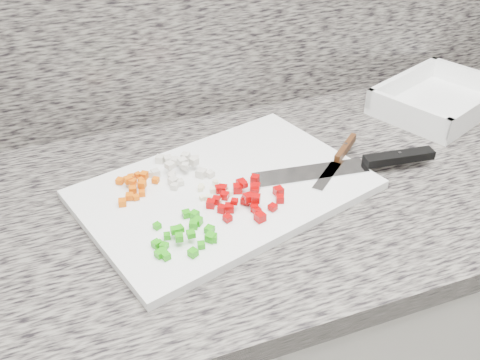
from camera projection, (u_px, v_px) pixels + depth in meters
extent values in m
cube|color=beige|center=(269.00, 349.00, 1.23)|extent=(3.92, 0.62, 0.86)
cube|color=slate|center=(276.00, 191.00, 0.98)|extent=(3.96, 0.64, 0.04)
cube|color=white|center=(225.00, 189.00, 0.93)|extent=(0.55, 0.44, 0.02)
cube|color=#DC5804|center=(138.00, 175.00, 0.95)|extent=(0.01, 0.01, 0.01)
cube|color=#DC5804|center=(133.00, 181.00, 0.91)|extent=(0.02, 0.02, 0.01)
cube|color=#DC5804|center=(141.00, 185.00, 0.92)|extent=(0.01, 0.01, 0.01)
cube|color=#DC5804|center=(133.00, 184.00, 0.93)|extent=(0.01, 0.01, 0.01)
cube|color=#DC5804|center=(133.00, 190.00, 0.91)|extent=(0.01, 0.01, 0.01)
cube|color=#DC5804|center=(122.00, 202.00, 0.88)|extent=(0.01, 0.01, 0.01)
cube|color=#DC5804|center=(120.00, 181.00, 0.93)|extent=(0.02, 0.02, 0.01)
cube|color=#DC5804|center=(144.00, 175.00, 0.94)|extent=(0.02, 0.02, 0.01)
cube|color=#DC5804|center=(131.00, 177.00, 0.94)|extent=(0.01, 0.01, 0.01)
cube|color=#DC5804|center=(130.00, 196.00, 0.89)|extent=(0.02, 0.02, 0.01)
cube|color=#DC5804|center=(142.00, 193.00, 0.90)|extent=(0.01, 0.01, 0.01)
cube|color=#DC5804|center=(136.00, 197.00, 0.89)|extent=(0.01, 0.01, 0.01)
cube|color=#DC5804|center=(128.00, 180.00, 0.92)|extent=(0.01, 0.01, 0.01)
cube|color=#DC5804|center=(156.00, 180.00, 0.93)|extent=(0.02, 0.02, 0.01)
cube|color=#DC5804|center=(142.00, 184.00, 0.91)|extent=(0.02, 0.02, 0.01)
cube|color=#DC5804|center=(141.00, 180.00, 0.94)|extent=(0.01, 0.01, 0.01)
cube|color=beige|center=(194.00, 161.00, 0.96)|extent=(0.02, 0.02, 0.01)
cube|color=beige|center=(155.00, 173.00, 0.95)|extent=(0.02, 0.02, 0.01)
cube|color=beige|center=(200.00, 173.00, 0.95)|extent=(0.02, 0.02, 0.01)
cube|color=beige|center=(210.00, 174.00, 0.95)|extent=(0.02, 0.02, 0.01)
cube|color=beige|center=(196.00, 159.00, 0.99)|extent=(0.01, 0.01, 0.01)
cube|color=beige|center=(191.00, 159.00, 0.99)|extent=(0.02, 0.02, 0.01)
cube|color=beige|center=(160.00, 159.00, 0.99)|extent=(0.02, 0.02, 0.01)
cube|color=beige|center=(172.00, 174.00, 0.95)|extent=(0.02, 0.02, 0.01)
cube|color=beige|center=(170.00, 160.00, 0.99)|extent=(0.02, 0.02, 0.01)
cube|color=beige|center=(202.00, 173.00, 0.95)|extent=(0.02, 0.02, 0.01)
cube|color=beige|center=(174.00, 186.00, 0.92)|extent=(0.02, 0.02, 0.01)
cube|color=beige|center=(170.00, 165.00, 0.95)|extent=(0.02, 0.02, 0.01)
cube|color=beige|center=(153.00, 174.00, 0.95)|extent=(0.02, 0.02, 0.01)
cube|color=beige|center=(176.00, 161.00, 0.98)|extent=(0.02, 0.02, 0.01)
cube|color=beige|center=(172.00, 177.00, 0.94)|extent=(0.01, 0.01, 0.01)
cube|color=beige|center=(185.00, 157.00, 0.97)|extent=(0.02, 0.02, 0.01)
cube|color=beige|center=(182.00, 162.00, 0.96)|extent=(0.02, 0.02, 0.01)
cube|color=beige|center=(173.00, 181.00, 0.93)|extent=(0.02, 0.02, 0.01)
cube|color=beige|center=(168.00, 159.00, 0.99)|extent=(0.01, 0.01, 0.01)
cube|color=beige|center=(185.00, 166.00, 0.95)|extent=(0.02, 0.02, 0.01)
cube|color=beige|center=(180.00, 182.00, 0.93)|extent=(0.01, 0.01, 0.01)
cube|color=#219B0E|center=(157.00, 226.00, 0.83)|extent=(0.01, 0.01, 0.01)
cube|color=#219B0E|center=(210.00, 230.00, 0.82)|extent=(0.02, 0.02, 0.01)
cube|color=#219B0E|center=(164.00, 246.00, 0.79)|extent=(0.02, 0.02, 0.01)
cube|color=#219B0E|center=(179.00, 237.00, 0.79)|extent=(0.01, 0.01, 0.01)
cube|color=#219B0E|center=(195.00, 215.00, 0.85)|extent=(0.02, 0.02, 0.01)
cube|color=#219B0E|center=(159.00, 244.00, 0.80)|extent=(0.01, 0.01, 0.01)
cube|color=#219B0E|center=(213.00, 238.00, 0.81)|extent=(0.02, 0.02, 0.01)
cube|color=#219B0E|center=(159.00, 254.00, 0.78)|extent=(0.02, 0.02, 0.01)
cube|color=#219B0E|center=(163.00, 252.00, 0.78)|extent=(0.01, 0.01, 0.01)
cube|color=#219B0E|center=(167.00, 236.00, 0.81)|extent=(0.01, 0.01, 0.01)
cube|color=#219B0E|center=(179.00, 229.00, 0.81)|extent=(0.01, 0.01, 0.01)
cube|color=#219B0E|center=(201.00, 245.00, 0.79)|extent=(0.01, 0.01, 0.01)
cube|color=#219B0E|center=(193.00, 253.00, 0.78)|extent=(0.02, 0.02, 0.01)
cube|color=#219B0E|center=(175.00, 230.00, 0.81)|extent=(0.01, 0.01, 0.01)
cube|color=#219B0E|center=(166.00, 256.00, 0.77)|extent=(0.01, 0.01, 0.01)
cube|color=#219B0E|center=(211.00, 237.00, 0.80)|extent=(0.02, 0.02, 0.01)
cube|color=#219B0E|center=(156.00, 244.00, 0.79)|extent=(0.02, 0.02, 0.01)
cube|color=#219B0E|center=(198.00, 221.00, 0.84)|extent=(0.02, 0.02, 0.01)
cube|color=#219B0E|center=(194.00, 225.00, 0.83)|extent=(0.02, 0.02, 0.01)
cube|color=#219B0E|center=(191.00, 234.00, 0.80)|extent=(0.01, 0.01, 0.01)
cube|color=#219B0E|center=(186.00, 214.00, 0.85)|extent=(0.01, 0.01, 0.01)
cube|color=#9F0203|center=(254.00, 207.00, 0.87)|extent=(0.02, 0.02, 0.01)
cube|color=#9F0203|center=(229.00, 208.00, 0.86)|extent=(0.02, 0.02, 0.01)
cube|color=#9F0203|center=(280.00, 199.00, 0.89)|extent=(0.02, 0.02, 0.01)
cube|color=#9F0203|center=(211.00, 204.00, 0.87)|extent=(0.02, 0.02, 0.01)
cube|color=#9F0203|center=(260.00, 217.00, 0.84)|extent=(0.02, 0.02, 0.01)
cube|color=#9F0203|center=(254.00, 188.00, 0.91)|extent=(0.02, 0.02, 0.01)
cube|color=#9F0203|center=(273.00, 207.00, 0.87)|extent=(0.02, 0.02, 0.01)
cube|color=#9F0203|center=(222.00, 189.00, 0.91)|extent=(0.02, 0.02, 0.01)
cube|color=#9F0203|center=(255.00, 190.00, 0.91)|extent=(0.02, 0.02, 0.01)
cube|color=#9F0203|center=(241.00, 183.00, 0.92)|extent=(0.02, 0.02, 0.01)
cube|color=#9F0203|center=(219.00, 189.00, 0.91)|extent=(0.02, 0.02, 0.01)
cube|color=#9F0203|center=(228.00, 218.00, 0.85)|extent=(0.02, 0.02, 0.01)
cube|color=#9F0203|center=(256.00, 187.00, 0.91)|extent=(0.02, 0.02, 0.01)
cube|color=#9F0203|center=(216.00, 200.00, 0.88)|extent=(0.02, 0.02, 0.01)
cube|color=#9F0203|center=(244.00, 185.00, 0.90)|extent=(0.01, 0.01, 0.01)
cube|color=#9F0203|center=(238.00, 188.00, 0.91)|extent=(0.02, 0.02, 0.01)
cube|color=#9F0203|center=(255.00, 179.00, 0.93)|extent=(0.02, 0.02, 0.01)
cube|color=#9F0203|center=(225.00, 195.00, 0.89)|extent=(0.02, 0.02, 0.01)
cube|color=#9F0203|center=(222.00, 209.00, 0.86)|extent=(0.02, 0.02, 0.01)
cube|color=#9F0203|center=(234.00, 201.00, 0.86)|extent=(0.02, 0.02, 0.01)
cube|color=#9F0203|center=(246.00, 200.00, 0.88)|extent=(0.02, 0.02, 0.01)
cube|color=#9F0203|center=(257.00, 211.00, 0.86)|extent=(0.01, 0.01, 0.01)
cube|color=#9F0203|center=(278.00, 191.00, 0.90)|extent=(0.02, 0.02, 0.01)
cube|color=#9F0203|center=(256.00, 198.00, 0.87)|extent=(0.02, 0.02, 0.01)
cube|color=#9F0203|center=(248.00, 197.00, 0.87)|extent=(0.02, 0.02, 0.01)
cube|color=beige|center=(216.00, 183.00, 0.93)|extent=(0.01, 0.01, 0.01)
cube|color=beige|center=(209.00, 198.00, 0.89)|extent=(0.01, 0.01, 0.01)
cube|color=beige|center=(229.00, 193.00, 0.90)|extent=(0.01, 0.01, 0.01)
cube|color=beige|center=(225.00, 188.00, 0.92)|extent=(0.01, 0.01, 0.01)
cube|color=beige|center=(202.00, 198.00, 0.89)|extent=(0.01, 0.01, 0.01)
cube|color=beige|center=(217.00, 188.00, 0.92)|extent=(0.01, 0.01, 0.01)
cube|color=beige|center=(201.00, 186.00, 0.92)|extent=(0.01, 0.01, 0.01)
cube|color=beige|center=(213.00, 190.00, 0.91)|extent=(0.01, 0.01, 0.01)
cube|color=beige|center=(201.00, 187.00, 0.92)|extent=(0.01, 0.01, 0.01)
cube|color=beige|center=(219.00, 201.00, 0.89)|extent=(0.01, 0.01, 0.01)
cube|color=beige|center=(200.00, 189.00, 0.91)|extent=(0.01, 0.01, 0.01)
cube|color=beige|center=(202.00, 187.00, 0.92)|extent=(0.01, 0.01, 0.01)
cube|color=silver|center=(311.00, 173.00, 0.96)|extent=(0.21, 0.07, 0.00)
cube|color=black|center=(399.00, 157.00, 0.99)|extent=(0.14, 0.04, 0.02)
cylinder|color=silver|center=(400.00, 153.00, 0.99)|extent=(0.01, 0.01, 0.00)
cube|color=silver|center=(327.00, 176.00, 0.95)|extent=(0.09, 0.08, 0.00)
cube|color=#402110|center=(345.00, 148.00, 1.02)|extent=(0.08, 0.07, 0.02)
cylinder|color=silver|center=(346.00, 144.00, 1.01)|extent=(0.01, 0.01, 0.00)
cube|color=white|center=(437.00, 106.00, 1.20)|extent=(0.33, 0.29, 0.01)
cube|color=white|center=(403.00, 82.00, 1.24)|extent=(0.26, 0.12, 0.04)
cube|color=white|center=(480.00, 108.00, 1.13)|extent=(0.26, 0.12, 0.04)
cube|color=white|center=(469.00, 78.00, 1.26)|extent=(0.09, 0.19, 0.04)
cube|color=white|center=(407.00, 113.00, 1.11)|extent=(0.09, 0.19, 0.04)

